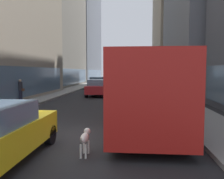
% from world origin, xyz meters
% --- Properties ---
extents(ground_plane, '(120.00, 120.00, 0.00)m').
position_xyz_m(ground_plane, '(0.00, 35.00, 0.00)').
color(ground_plane, '#232326').
extents(sidewalk_left, '(2.40, 110.00, 0.15)m').
position_xyz_m(sidewalk_left, '(-5.70, 35.00, 0.07)').
color(sidewalk_left, gray).
rests_on(sidewalk_left, ground).
extents(sidewalk_right, '(2.40, 110.00, 0.15)m').
position_xyz_m(sidewalk_right, '(5.70, 35.00, 0.07)').
color(sidewalk_right, gray).
rests_on(sidewalk_right, ground).
extents(building_left_far, '(9.20, 22.48, 34.53)m').
position_xyz_m(building_left_far, '(-11.90, 51.85, 17.26)').
color(building_left_far, slate).
rests_on(building_left_far, ground).
extents(transit_bus, '(2.78, 11.53, 3.05)m').
position_xyz_m(transit_bus, '(2.80, 3.74, 1.78)').
color(transit_bus, red).
rests_on(transit_bus, ground).
extents(car_white_van, '(1.84, 4.10, 1.62)m').
position_xyz_m(car_white_van, '(1.20, 26.24, 0.82)').
color(car_white_van, silver).
rests_on(car_white_van, ground).
extents(car_blue_hatchback, '(1.75, 4.00, 1.62)m').
position_xyz_m(car_blue_hatchback, '(-1.20, 33.54, 0.82)').
color(car_blue_hatchback, '#4C6BB7').
rests_on(car_blue_hatchback, ground).
extents(car_red_coupe, '(1.71, 4.39, 1.62)m').
position_xyz_m(car_red_coupe, '(-1.20, 14.64, 0.82)').
color(car_red_coupe, red).
rests_on(car_red_coupe, ground).
extents(car_grey_wagon, '(1.82, 4.19, 1.62)m').
position_xyz_m(car_grey_wagon, '(-1.20, 45.82, 0.82)').
color(car_grey_wagon, slate).
rests_on(car_grey_wagon, ground).
extents(car_black_suv, '(1.79, 4.57, 1.62)m').
position_xyz_m(car_black_suv, '(-2.80, 24.73, 0.82)').
color(car_black_suv, black).
rests_on(car_black_suv, ground).
extents(dalmatian_dog, '(0.22, 0.96, 0.72)m').
position_xyz_m(dalmatian_dog, '(0.92, -1.46, 0.51)').
color(dalmatian_dog, white).
rests_on(dalmatian_dog, ground).
extents(pedestrian_with_handbag, '(0.45, 0.34, 1.69)m').
position_xyz_m(pedestrian_with_handbag, '(-6.10, 8.71, 1.01)').
color(pedestrian_with_handbag, '#1E1E2D').
rests_on(pedestrian_with_handbag, sidewalk_left).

